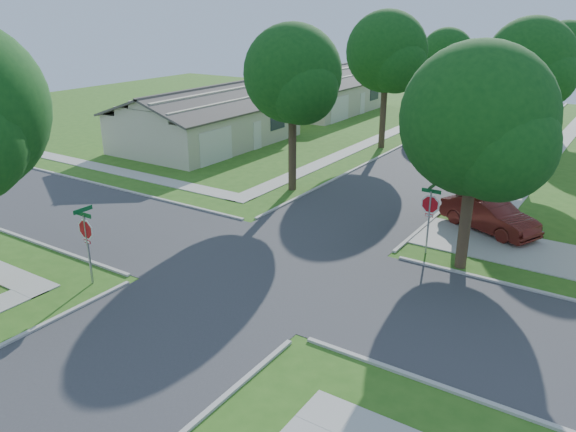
# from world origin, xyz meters

# --- Properties ---
(ground) EXTENTS (100.00, 100.00, 0.00)m
(ground) POSITION_xyz_m (0.00, 0.00, 0.00)
(ground) COLOR #30601A
(ground) RESTS_ON ground
(road_ns) EXTENTS (7.00, 100.00, 0.02)m
(road_ns) POSITION_xyz_m (0.00, 0.00, 0.00)
(road_ns) COLOR #333335
(road_ns) RESTS_ON ground
(sidewalk_ne) EXTENTS (1.20, 40.00, 0.04)m
(sidewalk_ne) POSITION_xyz_m (6.10, 26.00, 0.02)
(sidewalk_ne) COLOR #9E9B91
(sidewalk_ne) RESTS_ON ground
(sidewalk_nw) EXTENTS (1.20, 40.00, 0.04)m
(sidewalk_nw) POSITION_xyz_m (-6.10, 26.00, 0.02)
(sidewalk_nw) COLOR #9E9B91
(sidewalk_nw) RESTS_ON ground
(driveway) EXTENTS (8.80, 3.60, 0.05)m
(driveway) POSITION_xyz_m (7.90, 7.10, 0.03)
(driveway) COLOR #9E9B91
(driveway) RESTS_ON ground
(stop_sign_sw) EXTENTS (1.05, 0.80, 2.98)m
(stop_sign_sw) POSITION_xyz_m (-4.70, -4.70, 2.03)
(stop_sign_sw) COLOR gray
(stop_sign_sw) RESTS_ON ground
(stop_sign_ne) EXTENTS (1.05, 0.80, 2.98)m
(stop_sign_ne) POSITION_xyz_m (4.70, 4.70, 2.03)
(stop_sign_ne) COLOR gray
(stop_sign_ne) RESTS_ON ground
(tree_e_near) EXTENTS (4.97, 4.80, 8.28)m
(tree_e_near) POSITION_xyz_m (4.75, 9.01, 5.64)
(tree_e_near) COLOR #38281C
(tree_e_near) RESTS_ON ground
(tree_e_mid) EXTENTS (5.59, 5.40, 9.21)m
(tree_e_mid) POSITION_xyz_m (4.76, 21.01, 6.25)
(tree_e_mid) COLOR #38281C
(tree_e_mid) RESTS_ON ground
(tree_e_far) EXTENTS (5.17, 5.00, 8.72)m
(tree_e_far) POSITION_xyz_m (4.75, 34.01, 5.98)
(tree_e_far) COLOR #38281C
(tree_e_far) RESTS_ON ground
(tree_w_near) EXTENTS (5.38, 5.20, 8.97)m
(tree_w_near) POSITION_xyz_m (-4.64, 9.01, 6.12)
(tree_w_near) COLOR #38281C
(tree_w_near) RESTS_ON ground
(tree_w_mid) EXTENTS (5.80, 5.60, 9.56)m
(tree_w_mid) POSITION_xyz_m (-4.64, 21.01, 6.49)
(tree_w_mid) COLOR #38281C
(tree_w_mid) RESTS_ON ground
(tree_w_far) EXTENTS (4.76, 4.60, 8.04)m
(tree_w_far) POSITION_xyz_m (-4.65, 34.01, 5.51)
(tree_w_far) COLOR #38281C
(tree_w_far) RESTS_ON ground
(tree_ne_corner) EXTENTS (5.80, 5.60, 8.66)m
(tree_ne_corner) POSITION_xyz_m (6.36, 4.21, 5.59)
(tree_ne_corner) COLOR #38281C
(tree_ne_corner) RESTS_ON ground
(house_nw_near) EXTENTS (8.42, 13.60, 4.23)m
(house_nw_near) POSITION_xyz_m (-15.99, 15.00, 1.52)
(house_nw_near) COLOR #BBB294
(house_nw_near) RESTS_ON ground
(house_nw_far) EXTENTS (8.42, 13.60, 4.23)m
(house_nw_far) POSITION_xyz_m (-15.99, 32.00, 1.52)
(house_nw_far) COLOR #BBB294
(house_nw_far) RESTS_ON ground
(car_driveway) EXTENTS (4.84, 3.36, 1.51)m
(car_driveway) POSITION_xyz_m (6.19, 8.70, 0.76)
(car_driveway) COLOR #4D150F
(car_driveway) RESTS_ON ground
(car_curb_east) EXTENTS (1.92, 4.40, 1.48)m
(car_curb_east) POSITION_xyz_m (3.20, 25.09, 0.74)
(car_curb_east) COLOR black
(car_curb_east) RESTS_ON ground
(car_curb_west) EXTENTS (1.91, 4.67, 1.35)m
(car_curb_west) POSITION_xyz_m (-3.20, 38.34, 0.68)
(car_curb_west) COLOR black
(car_curb_west) RESTS_ON ground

